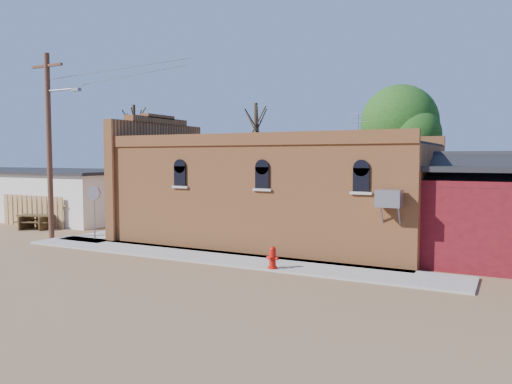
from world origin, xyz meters
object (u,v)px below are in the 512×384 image
at_px(utility_pole, 50,142).
at_px(fire_hydrant, 272,257).
at_px(stop_sign, 94,198).
at_px(brick_bar, 270,193).
at_px(trash_barrel, 133,226).
at_px(picnic_table, 36,220).

relative_size(utility_pole, fire_hydrant, 11.34).
height_order(utility_pole, stop_sign, utility_pole).
relative_size(brick_bar, trash_barrel, 18.34).
xyz_separation_m(utility_pole, fire_hydrant, (12.54, -1.20, -4.30)).
distance_m(brick_bar, utility_pole, 10.96).
relative_size(stop_sign, picnic_table, 1.12).
distance_m(brick_bar, picnic_table, 13.73).
relative_size(fire_hydrant, trash_barrel, 0.89).
bearing_deg(utility_pole, stop_sign, 15.19).
height_order(brick_bar, fire_hydrant, brick_bar).
relative_size(utility_pole, trash_barrel, 10.07).
height_order(fire_hydrant, picnic_table, fire_hydrant).
distance_m(fire_hydrant, stop_sign, 10.60).
distance_m(stop_sign, trash_barrel, 2.58).
xyz_separation_m(utility_pole, stop_sign, (2.21, 0.60, -2.71)).
bearing_deg(trash_barrel, brick_bar, 13.97).
distance_m(brick_bar, stop_sign, 8.43).
bearing_deg(brick_bar, stop_sign, -154.01).
bearing_deg(fire_hydrant, picnic_table, -173.53).
relative_size(stop_sign, trash_barrel, 2.89).
bearing_deg(trash_barrel, utility_pole, -137.93).
distance_m(utility_pole, picnic_table, 5.93).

